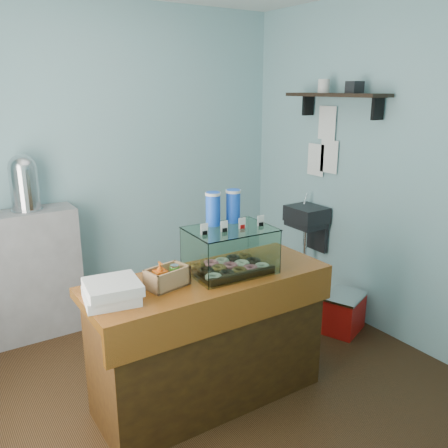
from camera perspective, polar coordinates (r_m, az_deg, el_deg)
ground at (r=3.67m, az=-3.88°, el=-18.11°), size 3.50×3.50×0.00m
room_shell at (r=3.07m, az=-4.13°, el=9.43°), size 3.54×3.04×2.82m
counter at (r=3.24m, az=-1.77°, el=-13.55°), size 1.60×0.60×0.90m
back_shelf at (r=4.30m, az=-23.60°, el=-5.89°), size 1.00×0.32×1.10m
display_case at (r=3.09m, az=0.54°, el=-2.71°), size 0.56×0.42×0.51m
condiment_crate at (r=2.89m, az=-6.96°, el=-6.39°), size 0.28×0.20×0.17m
pastry_boxes at (r=2.76m, az=-13.35°, el=-7.90°), size 0.34×0.35×0.12m
coffee_urn at (r=4.12m, az=-22.94°, el=4.75°), size 0.25×0.25×0.46m
red_cooler at (r=4.34m, az=14.20°, el=-10.27°), size 0.46×0.41×0.34m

